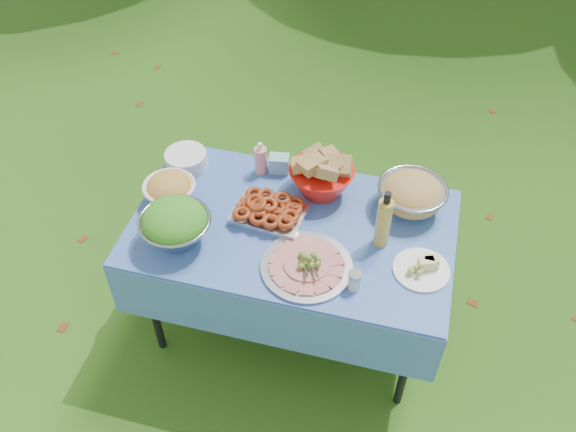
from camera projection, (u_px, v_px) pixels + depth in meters
The scene contains 14 objects.
ground at pixel (291, 321), 3.33m from camera, with size 80.00×80.00×0.00m, color black.
picnic_table at pixel (292, 278), 3.05m from camera, with size 1.46×0.86×0.76m, color #77AAE4.
salad_bowl at pixel (175, 224), 2.65m from camera, with size 0.31×0.31×0.21m, color #9B9CA3, non-canonical shape.
pasta_bowl_white at pixel (169, 189), 2.85m from camera, with size 0.24×0.24×0.13m, color white, non-canonical shape.
plate_stack at pixel (186, 160), 3.03m from camera, with size 0.21×0.21×0.09m, color white.
wipes_box at pixel (279, 164), 3.01m from camera, with size 0.10×0.07×0.09m, color #82BBC9.
sanitizer_bottle at pixel (261, 158), 2.97m from camera, with size 0.06×0.06×0.18m, color pink.
bread_bowl at pixel (322, 174), 2.87m from camera, with size 0.31×0.31×0.21m, color red, non-canonical shape.
pasta_bowl_steel at pixel (412, 193), 2.80m from camera, with size 0.32×0.32×0.17m, color #9B9CA3, non-canonical shape.
fried_tray at pixel (269, 212), 2.79m from camera, with size 0.32×0.23×0.08m, color #B9B8BD.
charcuterie_platter at pixel (307, 261), 2.58m from camera, with size 0.40×0.40×0.09m, color #ABAEB2.
oil_bottle at pixel (384, 219), 2.60m from camera, with size 0.07×0.07×0.30m, color gold.
cheese_plate at pixel (422, 266), 2.57m from camera, with size 0.24×0.24×0.07m, color white.
shaker at pixel (355, 281), 2.50m from camera, with size 0.06×0.06×0.09m, color silver.
Camera 1 is at (0.46, -1.84, 2.79)m, focal length 38.00 mm.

